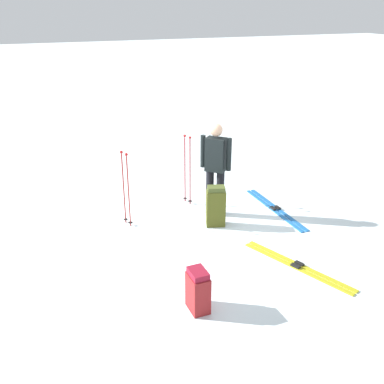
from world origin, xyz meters
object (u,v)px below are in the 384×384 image
object	(u,v)px
backpack_large_dark	(198,291)
ski_poles_planted_far	(126,185)
skier_standing	(216,165)
ski_pair_far	(297,266)
backpack_bright	(216,207)
ski_pair_near	(275,209)
ski_poles_planted_near	(187,166)

from	to	relation	value
backpack_large_dark	ski_poles_planted_far	size ratio (longest dim) A/B	0.43
skier_standing	ski_pair_far	xyz separation A→B (m)	(2.09, 0.38, -0.94)
backpack_bright	ski_pair_near	bearing A→B (deg)	96.36
ski_pair_far	ski_pair_near	bearing A→B (deg)	157.45
skier_standing	ski_pair_near	bearing A→B (deg)	76.65
backpack_large_dark	ski_poles_planted_near	distance (m)	3.32
ski_pair_near	ski_poles_planted_far	world-z (taller)	ski_poles_planted_far
skier_standing	ski_poles_planted_near	world-z (taller)	skier_standing
backpack_bright	ski_poles_planted_far	size ratio (longest dim) A/B	0.55
ski_pair_far	ski_poles_planted_far	bearing A→B (deg)	-139.41
skier_standing	ski_poles_planted_far	size ratio (longest dim) A/B	1.28
backpack_bright	ski_poles_planted_far	world-z (taller)	ski_poles_planted_far
skier_standing	ski_poles_planted_near	bearing A→B (deg)	-157.41
ski_pair_near	backpack_bright	distance (m)	1.36
skier_standing	ski_pair_far	size ratio (longest dim) A/B	0.95
backpack_bright	ski_poles_planted_near	size ratio (longest dim) A/B	0.54
skier_standing	ski_pair_far	world-z (taller)	skier_standing
ski_pair_far	backpack_large_dark	xyz separation A→B (m)	(0.35, -1.75, 0.27)
ski_pair_near	backpack_large_dark	size ratio (longest dim) A/B	3.35
ski_poles_planted_near	ski_poles_planted_far	size ratio (longest dim) A/B	1.01
ski_pair_far	ski_poles_planted_near	world-z (taller)	ski_poles_planted_near
ski_pair_far	ski_poles_planted_near	size ratio (longest dim) A/B	1.33
skier_standing	ski_poles_planted_near	size ratio (longest dim) A/B	1.26
ski_pair_near	backpack_large_dark	distance (m)	3.32
ski_poles_planted_near	ski_poles_planted_far	bearing A→B (deg)	-70.93
ski_poles_planted_near	ski_poles_planted_far	distance (m)	1.38
ski_poles_planted_near	ski_poles_planted_far	xyz separation A→B (m)	(0.45, -1.31, -0.01)
ski_poles_planted_near	backpack_large_dark	bearing A→B (deg)	-19.42
skier_standing	ski_pair_near	size ratio (longest dim) A/B	0.88
backpack_large_dark	ski_poles_planted_near	size ratio (longest dim) A/B	0.43
ski_pair_far	backpack_bright	size ratio (longest dim) A/B	2.47
backpack_large_dark	backpack_bright	distance (m)	2.35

